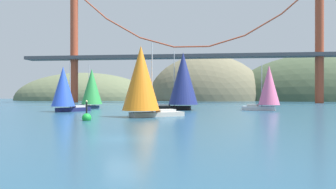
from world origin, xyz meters
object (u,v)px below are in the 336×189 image
at_px(sailboat_blue_spinnaker, 64,88).
at_px(sailboat_orange_sail, 142,80).
at_px(sailboat_navy_sail, 182,80).
at_px(channel_buoy, 87,117).
at_px(sailboat_pink_spinnaker, 268,87).
at_px(sailboat_green_sail, 91,88).

relative_size(sailboat_blue_spinnaker, sailboat_orange_sail, 0.86).
distance_m(sailboat_navy_sail, sailboat_orange_sail, 20.76).
bearing_deg(sailboat_navy_sail, channel_buoy, -109.02).
relative_size(sailboat_navy_sail, channel_buoy, 4.35).
distance_m(sailboat_pink_spinnaker, channel_buoy, 36.81).
bearing_deg(channel_buoy, sailboat_orange_sail, 50.70).
relative_size(sailboat_navy_sail, sailboat_green_sail, 1.20).
xyz_separation_m(sailboat_blue_spinnaker, sailboat_pink_spinnaker, (36.23, 8.50, 0.28)).
height_order(sailboat_orange_sail, sailboat_green_sail, sailboat_orange_sail).
bearing_deg(sailboat_green_sail, sailboat_navy_sail, -14.33).
height_order(sailboat_pink_spinnaker, channel_buoy, sailboat_pink_spinnaker).
xyz_separation_m(sailboat_orange_sail, sailboat_green_sail, (-16.28, 25.53, -0.67)).
height_order(sailboat_blue_spinnaker, sailboat_green_sail, sailboat_green_sail).
height_order(sailboat_navy_sail, channel_buoy, sailboat_navy_sail).
bearing_deg(sailboat_navy_sail, sailboat_green_sail, 165.67).
relative_size(sailboat_navy_sail, sailboat_pink_spinnaker, 1.32).
distance_m(sailboat_blue_spinnaker, sailboat_green_sail, 14.16).
bearing_deg(sailboat_blue_spinnaker, sailboat_pink_spinnaker, 13.21).
bearing_deg(sailboat_pink_spinnaker, sailboat_blue_spinnaker, -166.79).
xyz_separation_m(sailboat_navy_sail, sailboat_green_sail, (-20.24, 5.17, -1.47)).
bearing_deg(sailboat_green_sail, channel_buoy, -71.06).
relative_size(sailboat_navy_sail, sailboat_orange_sail, 1.13).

